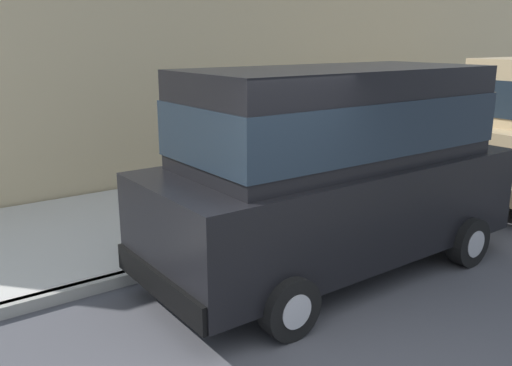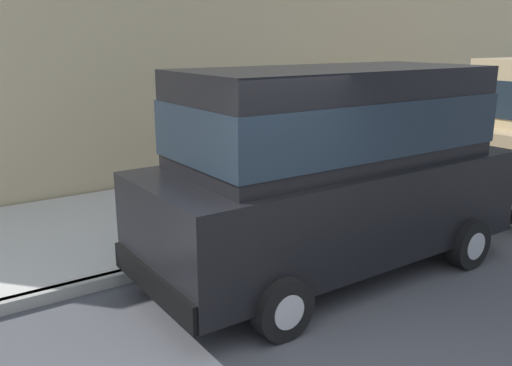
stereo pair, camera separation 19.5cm
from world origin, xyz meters
The scene contains 5 objects.
curb centered at (-3.20, 0.00, 0.07)m, with size 0.16×64.00×0.14m, color gray.
sidewalk centered at (-5.00, 0.00, 0.07)m, with size 3.60×64.00×0.14m, color #B7B5AD.
car_black_van centered at (-2.08, 1.84, 1.39)m, with size 2.16×4.91×2.52m.
dog_brown centered at (-5.56, 1.36, 0.43)m, with size 0.57×0.57×0.49m.
building_facade centered at (-7.10, 5.44, 2.54)m, with size 0.50×20.00×5.09m, color tan.
Camera 1 is at (2.52, -2.67, 2.84)m, focal length 37.81 mm.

